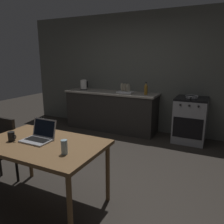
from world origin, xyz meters
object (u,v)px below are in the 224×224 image
at_px(laptop, 39,136).
at_px(coffee_mug, 12,136).
at_px(dish_rack, 125,91).
at_px(bottle, 146,89).
at_px(dining_table, 43,149).
at_px(frying_pan, 192,97).
at_px(electric_kettle, 84,85).
at_px(chair, 0,147).
at_px(stove_oven, 190,120).
at_px(drinking_glass, 64,147).

distance_m(laptop, coffee_mug, 0.30).
height_order(laptop, dish_rack, dish_rack).
distance_m(laptop, bottle, 2.75).
distance_m(dining_table, frying_pan, 3.03).
xyz_separation_m(electric_kettle, bottle, (1.57, -0.05, 0.01)).
xyz_separation_m(chair, laptop, (0.77, -0.05, 0.29)).
bearing_deg(bottle, dining_table, -95.90).
relative_size(electric_kettle, bottle, 0.93).
bearing_deg(coffee_mug, electric_kettle, 107.95).
distance_m(stove_oven, drinking_glass, 3.06).
relative_size(bottle, dish_rack, 0.77).
xyz_separation_m(dining_table, dish_rack, (-0.20, 2.80, 0.26)).
height_order(coffee_mug, dish_rack, dish_rack).
xyz_separation_m(stove_oven, dining_table, (-1.21, -2.80, 0.23)).
distance_m(frying_pan, drinking_glass, 3.01).
bearing_deg(frying_pan, electric_kettle, 179.34).
xyz_separation_m(chair, dish_rack, (0.65, 2.71, 0.44)).
relative_size(coffee_mug, drinking_glass, 0.80).
distance_m(chair, frying_pan, 3.41).
height_order(electric_kettle, drinking_glass, electric_kettle).
xyz_separation_m(dining_table, coffee_mug, (-0.34, -0.11, 0.12)).
distance_m(bottle, frying_pan, 0.92).
distance_m(electric_kettle, bottle, 1.57).
xyz_separation_m(chair, electric_kettle, (-0.44, 2.71, 0.51)).
bearing_deg(laptop, electric_kettle, 113.94).
distance_m(electric_kettle, coffee_mug, 3.07).
bearing_deg(dining_table, coffee_mug, -162.14).
xyz_separation_m(dining_table, laptop, (-0.08, 0.04, 0.12)).
bearing_deg(laptop, frying_pan, 65.24).
bearing_deg(bottle, electric_kettle, 178.18).
relative_size(bottle, coffee_mug, 2.32).
bearing_deg(stove_oven, dish_rack, 179.90).
relative_size(stove_oven, dish_rack, 2.63).
xyz_separation_m(laptop, dish_rack, (-0.12, 2.76, 0.15)).
bearing_deg(drinking_glass, laptop, 160.93).
height_order(frying_pan, drinking_glass, frying_pan).
distance_m(chair, coffee_mug, 0.62).
relative_size(electric_kettle, coffee_mug, 2.17).
height_order(dining_table, drinking_glass, drinking_glass).
bearing_deg(bottle, dish_rack, 174.11).
height_order(electric_kettle, dish_rack, electric_kettle).
height_order(electric_kettle, coffee_mug, electric_kettle).
xyz_separation_m(frying_pan, drinking_glass, (-0.80, -2.90, -0.10)).
bearing_deg(drinking_glass, electric_kettle, 119.94).
relative_size(laptop, frying_pan, 0.77).
bearing_deg(chair, stove_oven, 52.10).
bearing_deg(stove_oven, chair, -127.15).
distance_m(stove_oven, dish_rack, 1.49).
bearing_deg(dining_table, chair, 174.12).
bearing_deg(coffee_mug, frying_pan, 61.82).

